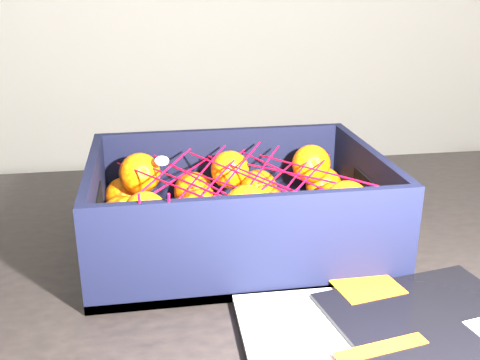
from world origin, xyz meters
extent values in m
cube|color=black|center=(-0.20, -0.18, 0.73)|extent=(1.21, 0.81, 0.04)
cube|color=black|center=(-0.13, -0.44, 0.77)|extent=(0.25, 0.31, 0.01)
cube|color=#FF620D|center=(-0.18, -0.32, 0.77)|extent=(0.08, 0.07, 0.00)
cube|color=#FF620D|center=(-0.21, -0.43, 0.77)|extent=(0.10, 0.04, 0.00)
cube|color=brown|center=(-0.31, -0.15, 0.76)|extent=(0.40, 0.30, 0.01)
cube|color=black|center=(-0.31, 0.00, 0.82)|extent=(0.40, 0.01, 0.13)
cube|color=black|center=(-0.31, -0.29, 0.82)|extent=(0.40, 0.01, 0.13)
cube|color=black|center=(-0.51, -0.15, 0.82)|extent=(0.01, 0.28, 0.13)
cube|color=black|center=(-0.12, -0.15, 0.82)|extent=(0.01, 0.28, 0.13)
sphere|color=#E05704|center=(-0.47, -0.25, 0.79)|extent=(0.06, 0.06, 0.06)
sphere|color=#E05704|center=(-0.47, -0.18, 0.79)|extent=(0.06, 0.06, 0.06)
sphere|color=#E05704|center=(-0.47, -0.12, 0.79)|extent=(0.06, 0.06, 0.06)
sphere|color=#E05704|center=(-0.47, -0.04, 0.79)|extent=(0.06, 0.06, 0.06)
sphere|color=#E05704|center=(-0.36, -0.26, 0.79)|extent=(0.06, 0.06, 0.06)
sphere|color=#E05704|center=(-0.36, -0.18, 0.79)|extent=(0.06, 0.06, 0.06)
sphere|color=#E05704|center=(-0.36, -0.11, 0.79)|extent=(0.06, 0.06, 0.06)
sphere|color=#E05704|center=(-0.36, -0.04, 0.79)|extent=(0.06, 0.06, 0.06)
sphere|color=#E05704|center=(-0.26, -0.25, 0.79)|extent=(0.06, 0.06, 0.06)
sphere|color=#E05704|center=(-0.26, -0.18, 0.79)|extent=(0.06, 0.06, 0.06)
sphere|color=#E05704|center=(-0.26, -0.11, 0.79)|extent=(0.06, 0.06, 0.06)
sphere|color=#E05704|center=(-0.26, -0.04, 0.79)|extent=(0.06, 0.06, 0.06)
sphere|color=#E05704|center=(-0.16, -0.26, 0.79)|extent=(0.06, 0.06, 0.06)
sphere|color=#E05704|center=(-0.15, -0.19, 0.79)|extent=(0.06, 0.06, 0.06)
sphere|color=#E05704|center=(-0.16, -0.11, 0.79)|extent=(0.06, 0.06, 0.06)
sphere|color=#E05704|center=(-0.15, -0.04, 0.79)|extent=(0.06, 0.06, 0.06)
sphere|color=#E05704|center=(-0.44, -0.22, 0.84)|extent=(0.06, 0.06, 0.06)
sphere|color=#E05704|center=(-0.44, -0.07, 0.84)|extent=(0.06, 0.06, 0.06)
sphere|color=#E05704|center=(-0.31, -0.22, 0.84)|extent=(0.06, 0.06, 0.06)
sphere|color=#E05704|center=(-0.31, -0.08, 0.84)|extent=(0.06, 0.06, 0.06)
sphere|color=#E05704|center=(-0.18, -0.23, 0.84)|extent=(0.06, 0.06, 0.06)
sphere|color=#E05704|center=(-0.18, -0.07, 0.84)|extent=(0.06, 0.06, 0.06)
cylinder|color=red|center=(-0.42, -0.15, 0.86)|extent=(0.11, 0.21, 0.02)
cylinder|color=red|center=(-0.39, -0.15, 0.86)|extent=(0.11, 0.21, 0.02)
cylinder|color=red|center=(-0.37, -0.14, 0.85)|extent=(0.11, 0.21, 0.01)
cylinder|color=red|center=(-0.34, -0.15, 0.85)|extent=(0.11, 0.21, 0.03)
cylinder|color=red|center=(-0.31, -0.14, 0.86)|extent=(0.11, 0.21, 0.01)
cylinder|color=red|center=(-0.28, -0.16, 0.86)|extent=(0.11, 0.21, 0.01)
cylinder|color=red|center=(-0.26, -0.14, 0.86)|extent=(0.11, 0.21, 0.03)
cylinder|color=red|center=(-0.23, -0.15, 0.85)|extent=(0.11, 0.21, 0.01)
cylinder|color=red|center=(-0.20, -0.14, 0.86)|extent=(0.11, 0.21, 0.02)
cylinder|color=red|center=(-0.42, -0.15, 0.86)|extent=(0.11, 0.21, 0.02)
cylinder|color=red|center=(-0.39, -0.14, 0.85)|extent=(0.11, 0.21, 0.02)
cylinder|color=red|center=(-0.37, -0.14, 0.85)|extent=(0.11, 0.21, 0.03)
cylinder|color=red|center=(-0.34, -0.16, 0.86)|extent=(0.11, 0.21, 0.01)
cylinder|color=red|center=(-0.31, -0.14, 0.86)|extent=(0.11, 0.21, 0.02)
cylinder|color=red|center=(-0.28, -0.15, 0.85)|extent=(0.11, 0.21, 0.02)
cylinder|color=red|center=(-0.26, -0.15, 0.85)|extent=(0.11, 0.21, 0.03)
cylinder|color=red|center=(-0.23, -0.16, 0.85)|extent=(0.11, 0.21, 0.01)
cylinder|color=red|center=(-0.20, -0.16, 0.86)|extent=(0.11, 0.21, 0.03)
cylinder|color=red|center=(-0.44, -0.28, 0.85)|extent=(0.00, 0.03, 0.09)
cylinder|color=red|center=(-0.41, -0.28, 0.85)|extent=(0.01, 0.04, 0.08)
camera|label=1|loc=(-0.43, -0.86, 1.12)|focal=41.77mm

